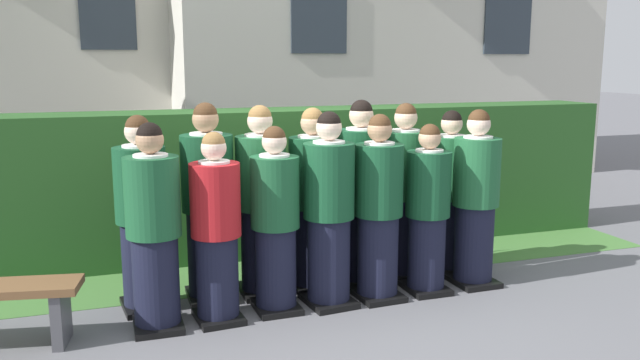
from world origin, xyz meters
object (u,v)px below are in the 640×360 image
student_in_red_blazer (216,233)px  student_rear_row_4 (360,197)px  student_front_row_4 (378,212)px  student_rear_row_1 (208,207)px  student_front_row_5 (427,213)px  student_front_row_2 (275,224)px  student_rear_row_0 (142,218)px  student_front_row_0 (154,233)px  student_rear_row_3 (313,204)px  student_rear_row_6 (449,196)px  student_rear_row_5 (404,195)px  student_front_row_3 (329,214)px  student_front_row_6 (475,202)px  student_rear_row_2 (261,206)px

student_in_red_blazer → student_rear_row_4: bearing=19.2°
student_front_row_4 → student_rear_row_1: student_rear_row_1 is taller
student_front_row_4 → student_front_row_5: student_front_row_4 is taller
student_front_row_2 → student_front_row_4: 0.93m
student_rear_row_0 → student_front_row_0: bearing=-82.7°
student_in_red_blazer → student_rear_row_3: size_ratio=0.92×
student_front_row_4 → student_rear_row_4: (0.01, 0.44, 0.05)m
student_rear_row_3 → student_rear_row_6: size_ratio=1.04×
student_rear_row_0 → student_in_red_blazer: bearing=-40.3°
student_rear_row_0 → student_rear_row_1: size_ratio=0.95×
student_rear_row_3 → student_rear_row_4: student_rear_row_4 is taller
student_front_row_4 → student_rear_row_4: size_ratio=0.94×
student_front_row_4 → student_rear_row_0: 2.01m
student_in_red_blazer → student_rear_row_1: 0.53m
student_front_row_0 → student_rear_row_6: bearing=10.8°
student_front_row_5 → student_rear_row_5: size_ratio=0.91×
student_front_row_2 → student_rear_row_4: (0.94, 0.43, 0.08)m
student_in_red_blazer → student_rear_row_3: (0.97, 0.49, 0.06)m
student_rear_row_5 → student_rear_row_1: bearing=-179.0°
student_front_row_3 → student_front_row_6: size_ratio=1.01×
student_rear_row_2 → student_in_red_blazer: bearing=-134.6°
student_front_row_5 → student_front_row_6: student_front_row_6 is taller
student_in_red_blazer → student_rear_row_5: 1.99m
student_rear_row_0 → student_rear_row_6: bearing=1.8°
student_front_row_5 → student_rear_row_2: (-1.42, 0.43, 0.08)m
student_rear_row_1 → student_rear_row_5: bearing=1.0°
student_rear_row_0 → student_front_row_6: bearing=-6.6°
student_front_row_4 → student_rear_row_0: size_ratio=0.99×
student_front_row_5 → student_rear_row_4: 0.65m
student_front_row_4 → student_rear_row_3: 0.63m
student_front_row_3 → student_rear_row_5: (0.95, 0.50, 0.01)m
student_front_row_0 → student_rear_row_0: (-0.06, 0.46, 0.01)m
student_in_red_blazer → student_rear_row_2: 0.70m
student_rear_row_4 → student_rear_row_6: bearing=2.8°
student_rear_row_1 → student_rear_row_3: (0.95, -0.03, -0.03)m
student_front_row_4 → student_rear_row_5: 0.69m
student_front_row_6 → student_rear_row_6: student_front_row_6 is taller
student_front_row_2 → student_in_red_blazer: bearing=-172.3°
student_front_row_2 → student_front_row_3: size_ratio=0.94×
student_front_row_6 → student_rear_row_2: (-1.94, 0.39, 0.03)m
student_front_row_0 → student_front_row_3: (1.45, 0.06, 0.02)m
student_rear_row_3 → student_rear_row_5: 0.94m
student_front_row_2 → student_rear_row_6: bearing=14.2°
student_front_row_2 → student_rear_row_5: (1.41, 0.48, 0.06)m
student_rear_row_3 → student_in_red_blazer: bearing=-153.3°
student_front_row_6 → student_rear_row_6: 0.44m
student_front_row_2 → student_rear_row_5: size_ratio=0.93×
student_front_row_4 → student_front_row_5: (0.49, 0.01, -0.05)m
student_rear_row_5 → student_rear_row_6: student_rear_row_5 is taller
student_rear_row_5 → student_rear_row_6: 0.49m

